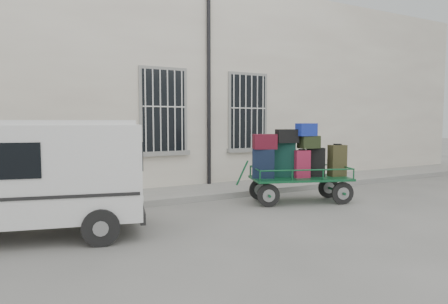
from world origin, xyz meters
TOP-DOWN VIEW (x-y plane):
  - ground at (0.00, 0.00)m, footprint 80.00×80.00m
  - building at (0.00, 5.50)m, footprint 24.00×5.15m
  - sidewalk at (0.00, 2.20)m, footprint 24.00×1.70m
  - luggage_cart at (1.98, 0.21)m, footprint 2.79×1.79m
  - van at (-3.96, 0.08)m, footprint 4.22×2.54m

SIDE VIEW (x-z plane):
  - ground at x=0.00m, z-range 0.00..0.00m
  - sidewalk at x=0.00m, z-range 0.00..0.15m
  - luggage_cart at x=1.98m, z-range 0.00..1.91m
  - van at x=-3.96m, z-range 0.14..2.14m
  - building at x=0.00m, z-range 0.00..6.00m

